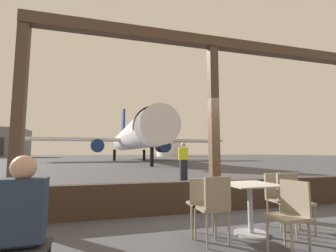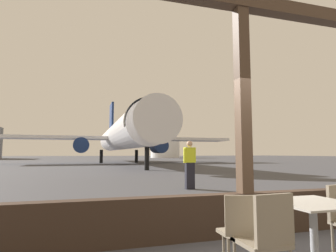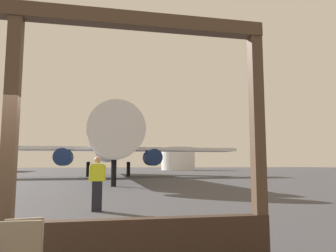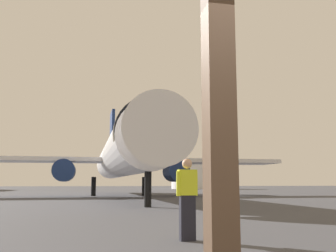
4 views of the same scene
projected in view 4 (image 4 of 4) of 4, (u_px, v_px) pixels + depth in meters
The scene contains 5 objects.
ground_plane at pixel (95, 195), 41.33m from camera, with size 220.00×220.00×0.00m, color #424247.
window_frame at pixel (220, 157), 2.77m from camera, with size 8.11×0.24×3.97m.
airplane at pixel (123, 156), 34.35m from camera, with size 30.46×36.35×10.37m.
ground_crew_worker at pixel (187, 198), 8.41m from camera, with size 0.52×0.29×1.74m.
fuel_storage_tank at pixel (192, 175), 81.38m from camera, with size 8.57×8.57×5.81m, color white.
Camera 4 is at (-0.92, -2.64, 1.21)m, focal length 41.86 mm.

